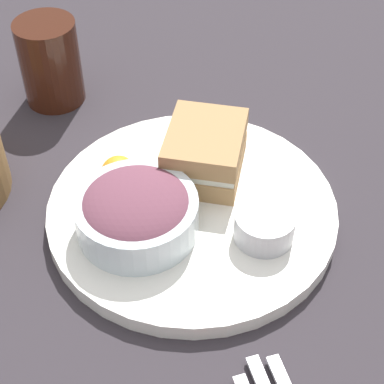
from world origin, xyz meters
TOP-DOWN VIEW (x-y plane):
  - ground_plane at (0.00, 0.00)m, footprint 4.00×4.00m
  - plate at (0.00, 0.00)m, footprint 0.32×0.32m
  - sandwich at (0.06, -0.02)m, footprint 0.12×0.10m
  - salad_bowl at (-0.04, 0.06)m, footprint 0.13×0.13m
  - dressing_cup at (-0.05, -0.07)m, footprint 0.06×0.06m
  - orange_wedge at (0.03, 0.08)m, footprint 0.04×0.04m
  - drink_glass at (0.23, 0.18)m, footprint 0.08×0.08m

SIDE VIEW (x-z plane):
  - ground_plane at x=0.00m, z-range 0.00..0.00m
  - plate at x=0.00m, z-range 0.00..0.02m
  - dressing_cup at x=-0.05m, z-range 0.02..0.05m
  - orange_wedge at x=0.03m, z-range 0.02..0.06m
  - salad_bowl at x=-0.04m, z-range 0.02..0.07m
  - sandwich at x=0.06m, z-range 0.02..0.08m
  - drink_glass at x=0.23m, z-range 0.00..0.11m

